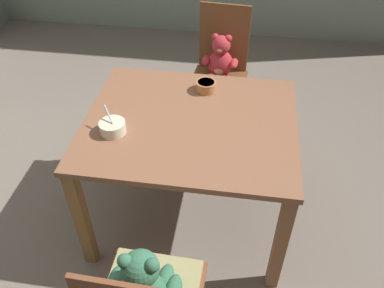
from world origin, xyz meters
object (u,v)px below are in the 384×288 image
(dining_table, at_px, (191,137))
(teddy_chair_far_center, at_px, (220,66))
(porridge_bowl_terracotta_far_center, at_px, (206,86))
(porridge_bowl_cream_near_left, at_px, (113,127))

(dining_table, relative_size, teddy_chair_far_center, 1.16)
(dining_table, relative_size, porridge_bowl_terracotta_far_center, 9.51)
(teddy_chair_far_center, bearing_deg, porridge_bowl_terracotta_far_center, 1.55)
(porridge_bowl_cream_near_left, bearing_deg, porridge_bowl_terracotta_far_center, 46.76)
(teddy_chair_far_center, distance_m, porridge_bowl_terracotta_far_center, 0.63)
(dining_table, bearing_deg, porridge_bowl_terracotta_far_center, 81.44)
(dining_table, height_order, porridge_bowl_cream_near_left, porridge_bowl_cream_near_left)
(teddy_chair_far_center, xyz_separation_m, porridge_bowl_cream_near_left, (-0.44, -1.03, 0.22))
(porridge_bowl_cream_near_left, bearing_deg, teddy_chair_far_center, 66.80)
(porridge_bowl_terracotta_far_center, height_order, porridge_bowl_cream_near_left, porridge_bowl_cream_near_left)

